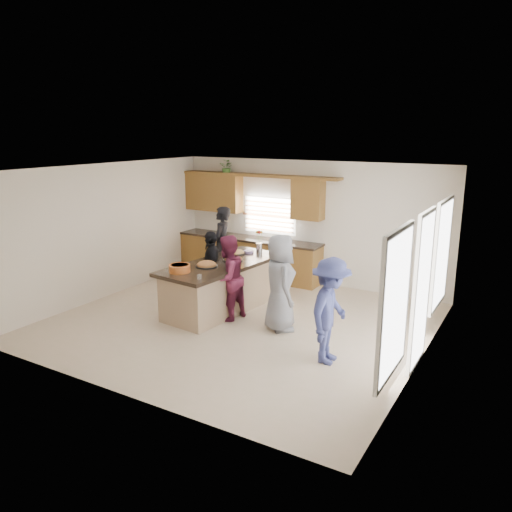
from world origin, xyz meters
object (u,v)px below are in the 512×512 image
Objects in this scene: salad_bowl at (180,268)px; woman_left_back at (222,246)px; woman_left_mid at (228,278)px; woman_left_front at (212,268)px; island at (223,287)px; woman_right_front at (280,283)px; woman_right_back at (330,311)px.

woman_left_back is at bearing 105.79° from salad_bowl.
woman_left_front is at bearing -117.16° from woman_left_mid.
woman_left_back is (-0.94, 1.37, 0.45)m from island.
island is 1.55m from woman_right_front.
salad_bowl is at bearing -101.13° from island.
woman_left_back is 1.10× the size of woman_right_back.
salad_bowl is 0.22× the size of woman_right_front.
woman_left_mid is 0.89m from woman_left_front.
salad_bowl is 0.90m from woman_left_mid.
woman_left_mid reaches higher than island.
salad_bowl is 0.22× the size of woman_left_back.
woman_left_back reaches higher than salad_bowl.
woman_right_front is (-1.25, 0.76, 0.04)m from woman_right_back.
island is at bearing 65.53° from woman_right_back.
woman_left_back is 4.42m from woman_right_back.
woman_right_front is at bearing -7.43° from island.
salad_bowl is (-0.29, -0.94, 0.58)m from island.
salad_bowl is at bearing -35.37° from woman_left_front.
salad_bowl is 0.24× the size of woman_right_back.
woman_left_back is 2.95m from woman_right_front.
woman_left_mid reaches higher than woman_left_front.
woman_left_front is (-0.05, 1.06, -0.27)m from salad_bowl.
woman_right_back is (2.32, -0.71, 0.02)m from woman_left_mid.
woman_right_front is (2.40, -1.72, -0.04)m from woman_left_back.
woman_left_front is at bearing 92.46° from salad_bowl.
woman_left_mid is at bearing 70.79° from woman_right_back.
salad_bowl is 0.24× the size of woman_left_mid.
woman_left_front is (-0.73, 0.52, -0.04)m from woman_left_mid.
woman_left_front is 3.28m from woman_right_back.
woman_right_front is (1.74, 0.59, -0.17)m from salad_bowl.
woman_right_front is (1.45, -0.35, 0.41)m from island.
woman_left_back reaches higher than woman_right_front.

